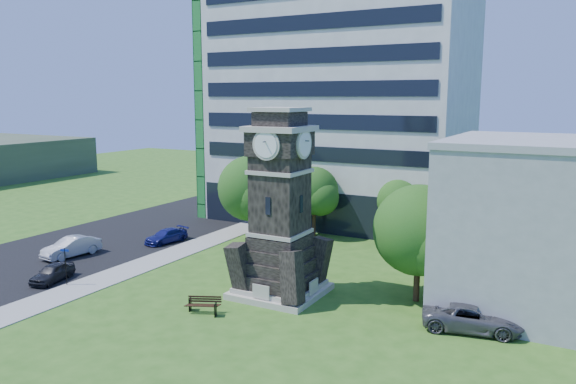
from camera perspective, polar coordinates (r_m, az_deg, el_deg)
The scene contains 15 objects.
ground at distance 37.66m, azimuth -6.35°, elevation -10.41°, with size 160.00×160.00×0.00m, color #2E5B1A.
sidewalk at distance 47.01m, azimuth -12.40°, elevation -6.45°, with size 3.00×70.00×0.06m, color gray.
street at distance 52.85m, azimuth -19.40°, elevation -5.01°, with size 14.00×80.00×0.02m, color black.
clock_tower at distance 36.27m, azimuth -0.80°, elevation -2.44°, with size 5.40×5.40×12.22m.
office_tall at distance 59.63m, azimuth 5.40°, elevation 10.89°, with size 26.20×15.11×28.60m.
car_street_south at distance 43.31m, azimuth -22.81°, elevation -7.56°, with size 1.48×3.69×1.26m, color black.
car_street_mid at distance 49.24m, azimuth -21.15°, elevation -5.24°, with size 1.66×4.77×1.57m, color #A5A6AC.
car_street_north at distance 51.43m, azimuth -12.28°, elevation -4.39°, with size 1.69×4.15×1.20m, color navy.
car_east_lot at distance 33.59m, azimuth 18.23°, elevation -12.00°, with size 2.52×5.46×1.52m, color #505055.
park_bench at distance 34.82m, azimuth -8.60°, elevation -11.20°, with size 2.02×0.54×1.04m.
street_sign at distance 41.72m, azimuth -21.68°, elevation -6.64°, with size 0.64×0.06×2.67m.
tree_nw at distance 50.93m, azimuth -3.76°, elevation 0.16°, with size 6.54×5.95×7.67m.
tree_nc at distance 52.02m, azimuth 2.73°, elevation -0.06°, with size 4.93×4.48×6.54m.
tree_ne at distance 50.86m, azimuth 11.36°, elevation -1.10°, with size 4.49×4.09×5.76m.
tree_east at distance 36.16m, azimuth 13.25°, elevation -4.08°, with size 6.32×5.75×7.52m.
Camera 1 is at (20.48, -28.86, 12.86)m, focal length 35.00 mm.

